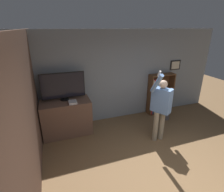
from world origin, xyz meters
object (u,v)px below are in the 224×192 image
(game_console, at_px, (73,102))
(person, at_px, (161,105))
(waste_bin, at_px, (165,112))
(television, at_px, (63,86))
(bookshelf, at_px, (158,94))

(game_console, xyz_separation_m, person, (1.99, -0.92, 0.00))
(game_console, relative_size, waste_bin, 0.52)
(game_console, distance_m, waste_bin, 2.94)
(television, bearing_deg, game_console, -59.20)
(person, bearing_deg, waste_bin, 106.49)
(bookshelf, relative_size, waste_bin, 3.01)
(television, relative_size, person, 0.59)
(person, bearing_deg, bookshelf, 119.08)
(game_console, xyz_separation_m, bookshelf, (2.82, 0.43, -0.29))
(bookshelf, bearing_deg, waste_bin, -88.13)
(bookshelf, bearing_deg, game_console, -171.33)
(bookshelf, height_order, person, person)
(person, height_order, waste_bin, person)
(television, xyz_separation_m, bookshelf, (3.00, 0.14, -0.65))
(bookshelf, bearing_deg, television, -177.39)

